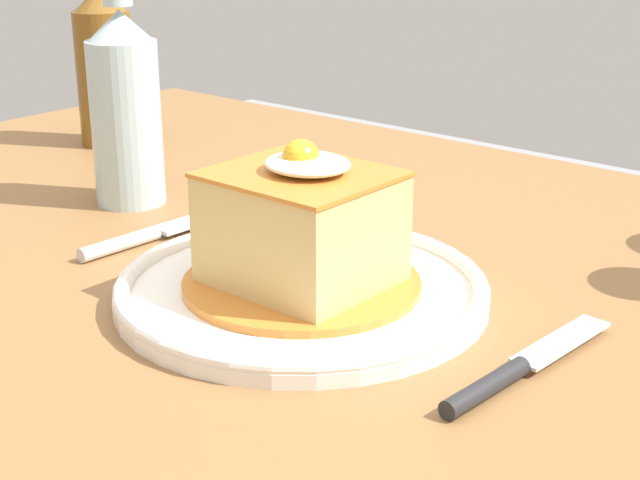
{
  "coord_description": "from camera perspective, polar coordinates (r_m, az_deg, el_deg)",
  "views": [
    {
      "loc": [
        0.46,
        -0.52,
        1.02
      ],
      "look_at": [
        0.05,
        -0.04,
        0.79
      ],
      "focal_mm": 53.62,
      "sensor_mm": 36.0,
      "label": 1
    }
  ],
  "objects": [
    {
      "name": "dining_table",
      "position": [
        0.8,
        -1.02,
        -9.1
      ],
      "size": [
        1.22,
        0.81,
        0.75
      ],
      "color": "olive",
      "rests_on": "ground_plane"
    },
    {
      "name": "main_plate",
      "position": [
        0.68,
        -1.09,
        -2.9
      ],
      "size": [
        0.27,
        0.27,
        0.02
      ],
      "color": "white",
      "rests_on": "dining_table"
    },
    {
      "name": "sandwich_meal",
      "position": [
        0.66,
        -1.1,
        0.47
      ],
      "size": [
        0.17,
        0.17,
        0.11
      ],
      "color": "orange",
      "rests_on": "main_plate"
    },
    {
      "name": "fork",
      "position": [
        0.8,
        -10.66,
        0.15
      ],
      "size": [
        0.02,
        0.14,
        0.01
      ],
      "color": "silver",
      "rests_on": "dining_table"
    },
    {
      "name": "knife",
      "position": [
        0.58,
        11.22,
        -7.81
      ],
      "size": [
        0.03,
        0.17,
        0.01
      ],
      "color": "#262628",
      "rests_on": "dining_table"
    },
    {
      "name": "beer_bottle_clear",
      "position": [
        0.89,
        -11.58,
        8.36
      ],
      "size": [
        0.06,
        0.06,
        0.27
      ],
      "color": "#ADC6CC",
      "rests_on": "dining_table"
    },
    {
      "name": "beer_bottle_amber",
      "position": [
        1.12,
        -12.77,
        10.62
      ],
      "size": [
        0.06,
        0.06,
        0.27
      ],
      "color": "brown",
      "rests_on": "dining_table"
    }
  ]
}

